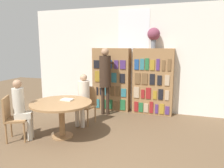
{
  "coord_description": "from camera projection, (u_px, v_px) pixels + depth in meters",
  "views": [
    {
      "loc": [
        1.46,
        -2.61,
        1.91
      ],
      "look_at": [
        -0.1,
        1.97,
        1.05
      ],
      "focal_mm": 35.0,
      "sensor_mm": 36.0,
      "label": 1
    }
  ],
  "objects": [
    {
      "name": "wall_back",
      "position": [
        133.0,
        59.0,
        6.33
      ],
      "size": [
        6.4,
        0.07,
        3.0
      ],
      "color": "silver",
      "rests_on": "ground_plane"
    },
    {
      "name": "bookshelf_left",
      "position": [
        111.0,
        80.0,
        6.45
      ],
      "size": [
        1.1,
        0.34,
        1.83
      ],
      "color": "olive",
      "rests_on": "ground_plane"
    },
    {
      "name": "seated_reader_left",
      "position": [
        83.0,
        96.0,
        5.2
      ],
      "size": [
        0.31,
        0.39,
        1.24
      ],
      "rotation": [
        0.0,
        0.0,
        -3.28
      ],
      "color": "beige",
      "rests_on": "ground_plane"
    },
    {
      "name": "seated_reader_right",
      "position": [
        22.0,
        107.0,
        4.38
      ],
      "size": [
        0.39,
        0.35,
        1.25
      ],
      "rotation": [
        0.0,
        0.0,
        -1.08
      ],
      "color": "beige",
      "rests_on": "ground_plane"
    },
    {
      "name": "librarian_standing",
      "position": [
        105.0,
        74.0,
        5.95
      ],
      "size": [
        0.31,
        0.58,
        1.84
      ],
      "color": "#332319",
      "rests_on": "ground_plane"
    },
    {
      "name": "bookshelf_right",
      "position": [
        153.0,
        82.0,
        6.06
      ],
      "size": [
        1.1,
        0.34,
        1.83
      ],
      "color": "olive",
      "rests_on": "ground_plane"
    },
    {
      "name": "reading_table",
      "position": [
        61.0,
        108.0,
        4.51
      ],
      "size": [
        1.26,
        1.26,
        0.75
      ],
      "color": "olive",
      "rests_on": "ground_plane"
    },
    {
      "name": "chair_near_camera",
      "position": [
        12.0,
        116.0,
        4.38
      ],
      "size": [
        0.54,
        0.54,
        0.91
      ],
      "rotation": [
        0.0,
        0.0,
        -1.08
      ],
      "color": "olive",
      "rests_on": "ground_plane"
    },
    {
      "name": "flower_vase",
      "position": [
        154.0,
        35.0,
        5.85
      ],
      "size": [
        0.34,
        0.34,
        0.55
      ],
      "color": "slate",
      "rests_on": "bookshelf_right"
    },
    {
      "name": "chair_left_side",
      "position": [
        87.0,
        103.0,
        5.39
      ],
      "size": [
        0.45,
        0.45,
        0.91
      ],
      "rotation": [
        0.0,
        0.0,
        -3.28
      ],
      "color": "olive",
      "rests_on": "ground_plane"
    },
    {
      "name": "open_book_on_table",
      "position": [
        67.0,
        100.0,
        4.64
      ],
      "size": [
        0.24,
        0.18,
        0.03
      ],
      "color": "silver",
      "rests_on": "reading_table"
    }
  ]
}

